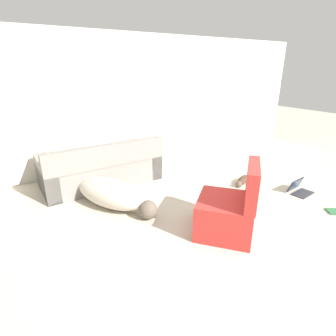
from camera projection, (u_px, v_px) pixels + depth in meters
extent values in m
plane|color=#BCB29E|center=(294.00, 259.00, 2.69)|extent=(20.00, 20.00, 0.00)
cube|color=beige|center=(148.00, 102.00, 5.12)|extent=(7.47, 0.06, 2.45)
cube|color=gray|center=(101.00, 170.00, 4.48)|extent=(1.97, 1.04, 0.42)
cube|color=gray|center=(108.00, 155.00, 4.04)|extent=(1.91, 0.28, 0.34)
cube|color=gray|center=(145.00, 158.00, 4.89)|extent=(0.26, 0.92, 0.56)
cube|color=gray|center=(47.00, 177.00, 4.02)|extent=(0.26, 0.92, 0.56)
ellipsoid|color=beige|center=(110.00, 193.00, 3.70)|extent=(1.00, 1.28, 0.38)
sphere|color=brown|center=(148.00, 210.00, 3.39)|extent=(0.34, 0.34, 0.25)
cylinder|color=beige|center=(77.00, 191.00, 4.14)|extent=(0.19, 0.29, 0.06)
ellipsoid|color=#473323|center=(243.00, 180.00, 4.48)|extent=(0.39, 0.28, 0.13)
sphere|color=brown|center=(239.00, 184.00, 4.32)|extent=(0.14, 0.14, 0.11)
cylinder|color=#473323|center=(248.00, 178.00, 4.67)|extent=(0.09, 0.06, 0.02)
cube|color=#2D2D33|center=(303.00, 193.00, 4.10)|extent=(0.38, 0.26, 0.02)
cube|color=#2D2D33|center=(295.00, 184.00, 4.17)|extent=(0.37, 0.14, 0.20)
cube|color=#23334C|center=(296.00, 185.00, 4.16)|extent=(0.34, 0.12, 0.18)
cube|color=maroon|center=(229.00, 199.00, 3.92)|extent=(0.24, 0.24, 0.02)
cube|color=#2D663D|center=(334.00, 211.00, 3.57)|extent=(0.24, 0.23, 0.02)
cube|color=#B72D28|center=(225.00, 216.00, 3.08)|extent=(0.90, 0.90, 0.43)
cube|color=#B72D28|center=(252.00, 184.00, 2.85)|extent=(0.55, 0.53, 0.45)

